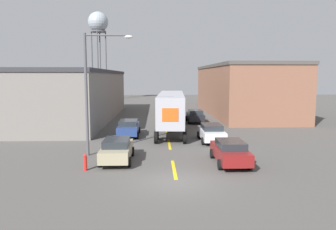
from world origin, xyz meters
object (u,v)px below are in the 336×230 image
at_px(parked_car_left_near, 117,149).
at_px(parked_car_right_mid, 211,132).
at_px(semi_truck, 171,107).
at_px(street_lamp, 92,85).
at_px(parked_car_right_far, 195,116).
at_px(water_tower, 98,24).
at_px(parked_car_left_far, 129,128).
at_px(parked_car_right_near, 230,151).
at_px(fire_hydrant, 85,162).

height_order(parked_car_left_near, parked_car_right_mid, same).
bearing_deg(parked_car_left_near, semi_truck, 71.69).
height_order(parked_car_right_mid, street_lamp, street_lamp).
distance_m(parked_car_left_near, parked_car_right_far, 19.27).
bearing_deg(semi_truck, parked_car_left_near, -104.98).
relative_size(parked_car_right_mid, water_tower, 0.23).
xyz_separation_m(parked_car_left_near, parked_car_left_far, (0.00, 9.05, 0.00)).
height_order(parked_car_left_far, water_tower, water_tower).
relative_size(semi_truck, street_lamp, 1.91).
height_order(parked_car_left_near, water_tower, water_tower).
bearing_deg(street_lamp, parked_car_left_far, 76.20).
height_order(semi_truck, water_tower, water_tower).
xyz_separation_m(semi_truck, street_lamp, (-5.94, -10.81, 2.61)).
distance_m(parked_car_right_near, street_lamp, 10.27).
height_order(parked_car_left_near, parked_car_right_near, same).
bearing_deg(street_lamp, parked_car_left_near, -42.42).
xyz_separation_m(parked_car_left_near, parked_car_right_far, (7.24, 17.86, 0.00)).
bearing_deg(parked_car_left_near, parked_car_right_far, 67.94).
bearing_deg(parked_car_right_far, street_lamp, -119.20).
relative_size(parked_car_right_far, street_lamp, 0.54).
distance_m(parked_car_left_far, fire_hydrant, 11.24).
xyz_separation_m(parked_car_left_near, parked_car_right_mid, (7.24, 6.21, 0.00)).
distance_m(street_lamp, fire_hydrant, 5.81).
xyz_separation_m(semi_truck, parked_car_right_mid, (3.11, -6.27, -1.54)).
bearing_deg(parked_car_left_near, parked_car_right_mid, 40.61).
bearing_deg(parked_car_right_near, parked_car_left_far, 126.15).
distance_m(semi_truck, fire_hydrant, 15.74).
xyz_separation_m(parked_car_right_mid, water_tower, (-17.77, 49.40, 16.38)).
bearing_deg(water_tower, semi_truck, -71.23).
bearing_deg(semi_truck, parked_car_right_near, -73.53).
relative_size(parked_car_right_far, parked_car_left_far, 1.00).
height_order(parked_car_right_near, parked_car_right_far, same).
xyz_separation_m(parked_car_right_near, parked_car_left_far, (-7.24, 9.91, 0.00)).
height_order(parked_car_left_far, fire_hydrant, parked_car_left_far).
bearing_deg(parked_car_right_far, semi_truck, -119.99).
relative_size(parked_car_left_near, parked_car_right_near, 1.00).
xyz_separation_m(parked_car_right_near, parked_car_right_far, (0.00, 18.72, 0.00)).
xyz_separation_m(street_lamp, fire_hydrant, (0.20, -3.72, -4.45)).
relative_size(parked_car_right_mid, fire_hydrant, 4.58).
bearing_deg(street_lamp, parked_car_right_mid, 26.67).
relative_size(semi_truck, water_tower, 0.80).
relative_size(parked_car_right_mid, parked_car_right_far, 1.00).
distance_m(semi_truck, parked_car_left_far, 5.58).
bearing_deg(parked_car_left_far, fire_hydrant, -98.29).
xyz_separation_m(parked_car_left_near, water_tower, (-10.53, 55.60, 16.38)).
distance_m(parked_car_right_near, parked_car_left_far, 12.27).
xyz_separation_m(parked_car_right_near, parked_car_right_mid, (0.00, 7.06, 0.00)).
bearing_deg(fire_hydrant, water_tower, 98.78).
bearing_deg(parked_car_left_near, water_tower, 100.72).
xyz_separation_m(parked_car_left_far, fire_hydrant, (-1.62, -11.12, -0.30)).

